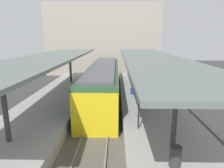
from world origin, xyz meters
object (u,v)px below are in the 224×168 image
commuter_train (104,82)px  passenger_near_bench (160,80)px  litter_bin (175,156)px  platform_sign (139,99)px  platform_bench (159,93)px

commuter_train → passenger_near_bench: size_ratio=9.26×
commuter_train → passenger_near_bench: commuter_train is taller
litter_bin → passenger_near_bench: passenger_near_bench is taller
commuter_train → litter_bin: size_ratio=19.55×
platform_sign → passenger_near_bench: 8.94m
commuter_train → platform_sign: bearing=-74.0°
platform_sign → litter_bin: (1.03, -3.08, -1.22)m
platform_bench → passenger_near_bench: 3.28m
passenger_near_bench → commuter_train: bearing=-178.2°
commuter_train → litter_bin: bearing=-73.3°
platform_bench → passenger_near_bench: (0.67, 3.18, 0.41)m
commuter_train → platform_bench: size_ratio=11.17×
platform_bench → passenger_near_bench: bearing=78.1°
platform_sign → passenger_near_bench: size_ratio=1.31×
platform_bench → litter_bin: (-1.21, -8.32, -0.06)m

